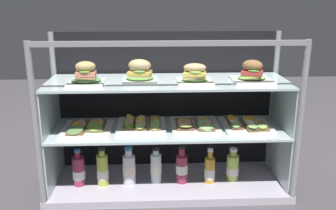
{
  "coord_description": "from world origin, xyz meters",
  "views": [
    {
      "loc": [
        -0.09,
        -1.98,
        1.09
      ],
      "look_at": [
        0.0,
        0.0,
        0.5
      ],
      "focal_mm": 39.98,
      "sensor_mm": 36.0,
      "label": 1
    }
  ],
  "objects_px": {
    "juice_bottle_front_fourth": "(182,168)",
    "open_sandwich_tray_left_of_center": "(87,128)",
    "plated_roll_sandwich_near_right_corner": "(140,73)",
    "plated_roll_sandwich_mid_right": "(252,74)",
    "plated_roll_sandwich_center": "(195,76)",
    "open_sandwich_tray_mid_left": "(195,124)",
    "juice_bottle_front_second": "(210,170)",
    "juice_bottle_front_right_end": "(129,169)",
    "plated_roll_sandwich_far_right": "(86,76)",
    "open_sandwich_tray_near_left_corner": "(247,124)",
    "juice_bottle_front_left_end": "(79,171)",
    "juice_bottle_back_right": "(156,167)",
    "juice_bottle_near_post": "(233,167)",
    "open_sandwich_tray_center": "(142,124)",
    "juice_bottle_front_middle": "(103,170)"
  },
  "relations": [
    {
      "from": "plated_roll_sandwich_center",
      "to": "open_sandwich_tray_mid_left",
      "type": "distance_m",
      "value": 0.3
    },
    {
      "from": "open_sandwich_tray_left_of_center",
      "to": "open_sandwich_tray_near_left_corner",
      "type": "distance_m",
      "value": 0.89
    },
    {
      "from": "open_sandwich_tray_mid_left",
      "to": "open_sandwich_tray_near_left_corner",
      "type": "xyz_separation_m",
      "value": [
        0.29,
        -0.02,
        0.0
      ]
    },
    {
      "from": "juice_bottle_front_right_end",
      "to": "plated_roll_sandwich_center",
      "type": "bearing_deg",
      "value": -3.74
    },
    {
      "from": "open_sandwich_tray_near_left_corner",
      "to": "juice_bottle_front_middle",
      "type": "height_order",
      "value": "open_sandwich_tray_near_left_corner"
    },
    {
      "from": "plated_roll_sandwich_center",
      "to": "open_sandwich_tray_left_of_center",
      "type": "bearing_deg",
      "value": 176.33
    },
    {
      "from": "juice_bottle_front_second",
      "to": "juice_bottle_near_post",
      "type": "bearing_deg",
      "value": 9.93
    },
    {
      "from": "juice_bottle_back_right",
      "to": "plated_roll_sandwich_center",
      "type": "bearing_deg",
      "value": -11.3
    },
    {
      "from": "plated_roll_sandwich_mid_right",
      "to": "juice_bottle_front_right_end",
      "type": "distance_m",
      "value": 0.86
    },
    {
      "from": "juice_bottle_front_right_end",
      "to": "juice_bottle_back_right",
      "type": "xyz_separation_m",
      "value": [
        0.15,
        0.02,
        -0.0
      ]
    },
    {
      "from": "juice_bottle_front_second",
      "to": "juice_bottle_near_post",
      "type": "distance_m",
      "value": 0.14
    },
    {
      "from": "open_sandwich_tray_near_left_corner",
      "to": "juice_bottle_front_left_end",
      "type": "relative_size",
      "value": 1.35
    },
    {
      "from": "open_sandwich_tray_center",
      "to": "juice_bottle_front_left_end",
      "type": "xyz_separation_m",
      "value": [
        -0.36,
        -0.05,
        -0.26
      ]
    },
    {
      "from": "plated_roll_sandwich_near_right_corner",
      "to": "plated_roll_sandwich_center",
      "type": "height_order",
      "value": "plated_roll_sandwich_near_right_corner"
    },
    {
      "from": "plated_roll_sandwich_mid_right",
      "to": "open_sandwich_tray_mid_left",
      "type": "bearing_deg",
      "value": 171.79
    },
    {
      "from": "plated_roll_sandwich_near_right_corner",
      "to": "juice_bottle_front_fourth",
      "type": "xyz_separation_m",
      "value": [
        0.23,
        -0.01,
        -0.55
      ]
    },
    {
      "from": "plated_roll_sandwich_far_right",
      "to": "plated_roll_sandwich_mid_right",
      "type": "bearing_deg",
      "value": 0.93
    },
    {
      "from": "juice_bottle_back_right",
      "to": "juice_bottle_front_fourth",
      "type": "xyz_separation_m",
      "value": [
        0.15,
        -0.01,
        0.0
      ]
    },
    {
      "from": "juice_bottle_front_fourth",
      "to": "open_sandwich_tray_left_of_center",
      "type": "bearing_deg",
      "value": 178.92
    },
    {
      "from": "open_sandwich_tray_left_of_center",
      "to": "juice_bottle_front_second",
      "type": "height_order",
      "value": "open_sandwich_tray_left_of_center"
    },
    {
      "from": "plated_roll_sandwich_mid_right",
      "to": "juice_bottle_front_right_end",
      "type": "bearing_deg",
      "value": 179.31
    },
    {
      "from": "plated_roll_sandwich_near_right_corner",
      "to": "open_sandwich_tray_left_of_center",
      "type": "height_order",
      "value": "plated_roll_sandwich_near_right_corner"
    },
    {
      "from": "plated_roll_sandwich_far_right",
      "to": "juice_bottle_back_right",
      "type": "distance_m",
      "value": 0.66
    },
    {
      "from": "open_sandwich_tray_center",
      "to": "open_sandwich_tray_near_left_corner",
      "type": "bearing_deg",
      "value": -3.01
    },
    {
      "from": "open_sandwich_tray_left_of_center",
      "to": "open_sandwich_tray_mid_left",
      "type": "bearing_deg",
      "value": 1.93
    },
    {
      "from": "juice_bottle_front_second",
      "to": "juice_bottle_front_fourth",
      "type": "bearing_deg",
      "value": 177.73
    },
    {
      "from": "open_sandwich_tray_center",
      "to": "juice_bottle_front_second",
      "type": "distance_m",
      "value": 0.47
    },
    {
      "from": "juice_bottle_front_middle",
      "to": "juice_bottle_front_fourth",
      "type": "distance_m",
      "value": 0.45
    },
    {
      "from": "juice_bottle_front_middle",
      "to": "plated_roll_sandwich_center",
      "type": "bearing_deg",
      "value": -2.06
    },
    {
      "from": "open_sandwich_tray_left_of_center",
      "to": "open_sandwich_tray_mid_left",
      "type": "xyz_separation_m",
      "value": [
        0.6,
        0.02,
        0.0
      ]
    },
    {
      "from": "plated_roll_sandwich_center",
      "to": "juice_bottle_near_post",
      "type": "xyz_separation_m",
      "value": [
        0.24,
        0.05,
        -0.56
      ]
    },
    {
      "from": "plated_roll_sandwich_far_right",
      "to": "open_sandwich_tray_near_left_corner",
      "type": "distance_m",
      "value": 0.92
    },
    {
      "from": "juice_bottle_front_right_end",
      "to": "juice_bottle_front_left_end",
      "type": "bearing_deg",
      "value": -179.94
    },
    {
      "from": "open_sandwich_tray_mid_left",
      "to": "juice_bottle_front_middle",
      "type": "distance_m",
      "value": 0.59
    },
    {
      "from": "plated_roll_sandwich_center",
      "to": "plated_roll_sandwich_far_right",
      "type": "bearing_deg",
      "value": 179.86
    },
    {
      "from": "plated_roll_sandwich_center",
      "to": "juice_bottle_front_middle",
      "type": "bearing_deg",
      "value": 177.94
    },
    {
      "from": "open_sandwich_tray_near_left_corner",
      "to": "juice_bottle_front_fourth",
      "type": "relative_size",
      "value": 1.3
    },
    {
      "from": "plated_roll_sandwich_near_right_corner",
      "to": "plated_roll_sandwich_mid_right",
      "type": "height_order",
      "value": "plated_roll_sandwich_near_right_corner"
    },
    {
      "from": "plated_roll_sandwich_far_right",
      "to": "plated_roll_sandwich_mid_right",
      "type": "relative_size",
      "value": 0.9
    },
    {
      "from": "open_sandwich_tray_near_left_corner",
      "to": "plated_roll_sandwich_center",
      "type": "bearing_deg",
      "value": -172.09
    },
    {
      "from": "plated_roll_sandwich_far_right",
      "to": "open_sandwich_tray_left_of_center",
      "type": "height_order",
      "value": "plated_roll_sandwich_far_right"
    },
    {
      "from": "plated_roll_sandwich_center",
      "to": "open_sandwich_tray_near_left_corner",
      "type": "relative_size",
      "value": 0.65
    },
    {
      "from": "plated_roll_sandwich_far_right",
      "to": "open_sandwich_tray_mid_left",
      "type": "height_order",
      "value": "plated_roll_sandwich_far_right"
    },
    {
      "from": "juice_bottle_front_second",
      "to": "juice_bottle_front_right_end",
      "type": "bearing_deg",
      "value": 179.71
    },
    {
      "from": "plated_roll_sandwich_center",
      "to": "open_sandwich_tray_center",
      "type": "bearing_deg",
      "value": 165.6
    },
    {
      "from": "plated_roll_sandwich_center",
      "to": "open_sandwich_tray_center",
      "type": "height_order",
      "value": "plated_roll_sandwich_center"
    },
    {
      "from": "plated_roll_sandwich_near_right_corner",
      "to": "juice_bottle_front_fourth",
      "type": "distance_m",
      "value": 0.6
    },
    {
      "from": "plated_roll_sandwich_near_right_corner",
      "to": "open_sandwich_tray_center",
      "type": "relative_size",
      "value": 0.61
    },
    {
      "from": "plated_roll_sandwich_far_right",
      "to": "open_sandwich_tray_center",
      "type": "relative_size",
      "value": 0.65
    },
    {
      "from": "juice_bottle_back_right",
      "to": "juice_bottle_near_post",
      "type": "bearing_deg",
      "value": 0.5
    }
  ]
}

